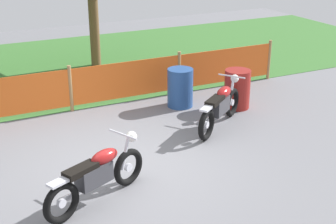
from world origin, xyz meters
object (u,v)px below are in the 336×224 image
(motorcycle_lead, at_px, (220,106))
(oil_drum, at_px, (237,89))
(spare_drum, at_px, (180,88))
(motorcycle_trailing, at_px, (97,175))

(motorcycle_lead, relative_size, oil_drum, 1.91)
(motorcycle_lead, distance_m, spare_drum, 1.44)
(motorcycle_lead, distance_m, oil_drum, 1.22)
(motorcycle_lead, xyz_separation_m, spare_drum, (-0.18, 1.43, -0.02))
(spare_drum, bearing_deg, oil_drum, -30.04)
(oil_drum, height_order, spare_drum, same)
(motorcycle_lead, bearing_deg, motorcycle_trailing, 170.86)
(motorcycle_trailing, height_order, oil_drum, motorcycle_trailing)
(motorcycle_lead, relative_size, spare_drum, 1.91)
(motorcycle_lead, xyz_separation_m, oil_drum, (0.93, 0.79, -0.02))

